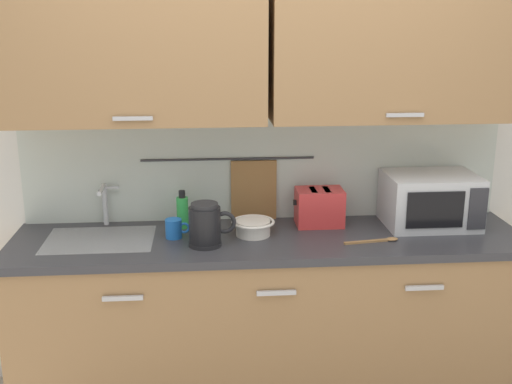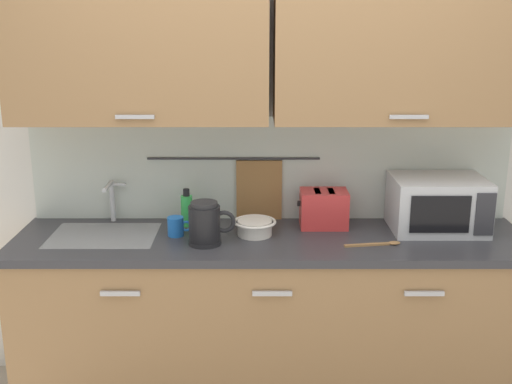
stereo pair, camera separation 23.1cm
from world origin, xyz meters
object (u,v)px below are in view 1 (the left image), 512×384
object	(u,v)px
electric_kettle	(206,225)
wooden_spoon	(378,240)
mug_near_sink	(174,229)
toaster	(319,207)
mixing_bowl	(253,227)
microwave	(430,200)
dish_soap_bottle	(182,211)

from	to	relation	value
electric_kettle	wooden_spoon	distance (m)	0.83
mug_near_sink	wooden_spoon	size ratio (longest dim) A/B	0.43
toaster	electric_kettle	bearing A→B (deg)	-156.25
electric_kettle	toaster	world-z (taller)	electric_kettle
mixing_bowl	toaster	distance (m)	0.38
mixing_bowl	toaster	bearing A→B (deg)	20.74
microwave	wooden_spoon	size ratio (longest dim) A/B	1.67
electric_kettle	dish_soap_bottle	bearing A→B (deg)	113.46
microwave	wooden_spoon	world-z (taller)	microwave
electric_kettle	mug_near_sink	xyz separation A→B (m)	(-0.15, 0.12, -0.05)
microwave	dish_soap_bottle	bearing A→B (deg)	177.18
microwave	electric_kettle	world-z (taller)	microwave
toaster	mug_near_sink	bearing A→B (deg)	-169.25
electric_kettle	wooden_spoon	xyz separation A→B (m)	(0.83, -0.02, -0.10)
electric_kettle	mug_near_sink	world-z (taller)	electric_kettle
dish_soap_bottle	mixing_bowl	bearing A→B (deg)	-22.78
microwave	mug_near_sink	distance (m)	1.31
wooden_spoon	mug_near_sink	bearing A→B (deg)	172.17
mug_near_sink	mixing_bowl	world-z (taller)	mug_near_sink
dish_soap_bottle	toaster	size ratio (longest dim) A/B	0.77
dish_soap_bottle	wooden_spoon	size ratio (longest dim) A/B	0.71
toaster	dish_soap_bottle	bearing A→B (deg)	178.93
microwave	wooden_spoon	distance (m)	0.42
microwave	electric_kettle	xyz separation A→B (m)	(-1.15, -0.21, -0.03)
mug_near_sink	mixing_bowl	bearing A→B (deg)	0.99
electric_kettle	wooden_spoon	bearing A→B (deg)	-1.21
electric_kettle	mixing_bowl	world-z (taller)	electric_kettle
toaster	wooden_spoon	bearing A→B (deg)	-49.11
dish_soap_bottle	wooden_spoon	xyz separation A→B (m)	(0.94, -0.29, -0.08)
microwave	toaster	size ratio (longest dim) A/B	1.80
dish_soap_bottle	wooden_spoon	world-z (taller)	dish_soap_bottle
toaster	wooden_spoon	size ratio (longest dim) A/B	0.93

